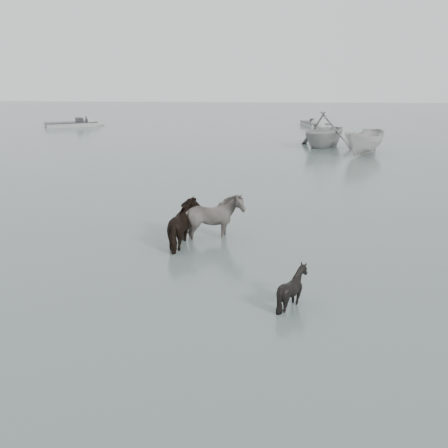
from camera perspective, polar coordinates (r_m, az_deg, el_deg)
The scene contains 8 objects.
ground at distance 14.32m, azimuth 4.90°, elevation -5.37°, with size 140.00×140.00×0.00m, color #54635E.
pony_pinto at distance 17.10m, azimuth -1.38°, elevation 1.17°, with size 0.91×1.99×1.68m, color black.
pony_dark at distance 16.59m, azimuth -3.83°, elevation 0.61°, with size 1.63×1.39×1.64m, color black.
pony_black at distance 12.54m, azimuth 7.00°, elevation -5.91°, with size 0.88×0.99×1.09m, color black.
rowboat_trail at distance 37.64m, azimuth 10.23°, elevation 9.56°, with size 4.00×4.63×2.44m, color #A4A7A4.
boat_small at distance 34.93m, azimuth 14.13°, elevation 8.21°, with size 1.60×4.26×1.65m, color #B3B3AE.
skiff_mid at distance 50.35m, azimuth 9.21°, elevation 10.17°, with size 4.77×1.60×0.75m, color gray, non-canonical shape.
skiff_far at distance 51.47m, azimuth -15.26°, elevation 9.94°, with size 6.03×1.60×0.75m, color gray, non-canonical shape.
Camera 1 is at (-0.31, -13.36, 5.16)m, focal length 45.00 mm.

